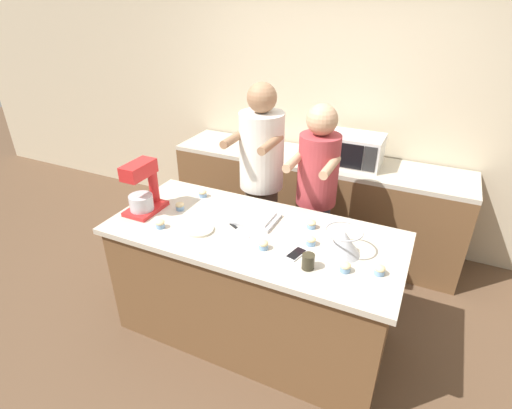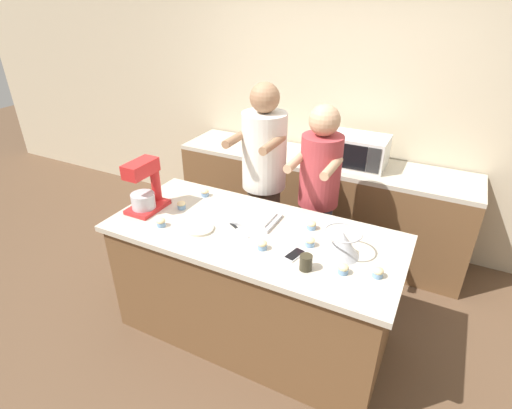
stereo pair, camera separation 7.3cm
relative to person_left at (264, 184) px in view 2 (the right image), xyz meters
The scene contains 22 objects.
ground_plane 1.16m from the person_left, 69.69° to the right, with size 16.00×16.00×0.00m, color brown.
back_wall 1.18m from the person_left, 77.00° to the left, with size 10.00×0.06×2.70m.
island_counter 0.85m from the person_left, 69.69° to the right, with size 1.99×0.89×0.91m.
back_counter 0.89m from the person_left, 71.08° to the left, with size 2.80×0.60×0.93m.
person_left is the anchor object (origin of this frame).
person_right 0.47m from the person_left, ahead, with size 0.33×0.50×1.63m.
stand_mixer 0.97m from the person_left, 127.84° to the right, with size 0.20×0.30×0.38m.
mixing_bowl 1.08m from the person_left, 38.28° to the right, with size 0.23×0.23×0.17m.
baking_tray 0.56m from the person_left, 72.75° to the right, with size 0.37×0.26×0.04m.
microwave_oven 0.93m from the person_left, 51.77° to the left, with size 0.54×0.35×0.28m.
cell_phone 1.00m from the person_left, 53.05° to the right, with size 0.10×0.16×0.01m.
drinking_glass 1.14m from the person_left, 51.67° to the right, with size 0.07×0.07×0.09m.
small_plate 0.82m from the person_left, 95.49° to the right, with size 0.19×0.19×0.02m.
knife 0.72m from the person_left, 77.75° to the right, with size 0.20×0.12×0.01m.
cupcake_0 0.73m from the person_left, 119.94° to the right, with size 0.06×0.06×0.06m.
cupcake_1 0.96m from the person_left, 110.71° to the right, with size 0.06×0.06×0.06m.
cupcake_2 0.75m from the person_left, 38.49° to the right, with size 0.06×0.06×0.06m.
cupcake_3 0.92m from the person_left, 64.49° to the right, with size 0.06×0.06×0.06m.
cupcake_4 1.24m from the person_left, 42.47° to the right, with size 0.06×0.06×0.06m.
cupcake_5 0.93m from the person_left, 45.52° to the right, with size 0.06×0.06×0.06m.
cupcake_6 1.34m from the person_left, 35.40° to the right, with size 0.06×0.06×0.06m.
cupcake_7 0.50m from the person_left, 130.00° to the right, with size 0.06×0.06×0.06m.
Camera 2 is at (1.05, -2.01, 2.34)m, focal length 28.00 mm.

